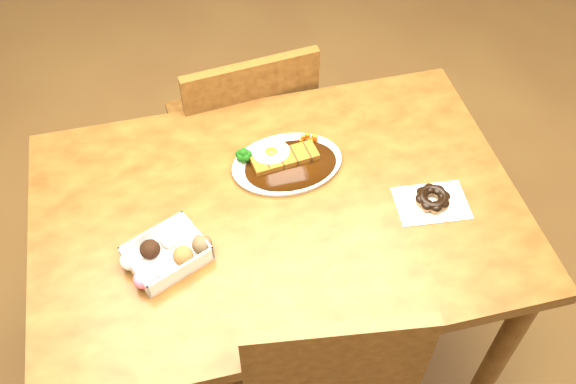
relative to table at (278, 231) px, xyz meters
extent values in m
plane|color=brown|center=(0.00, 0.00, -0.65)|extent=(6.00, 6.00, 0.00)
cube|color=#49270E|center=(0.00, 0.00, 0.08)|extent=(1.20, 0.80, 0.04)
cylinder|color=#49270E|center=(0.54, -0.34, -0.30)|extent=(0.06, 0.06, 0.71)
cylinder|color=#49270E|center=(-0.54, 0.34, -0.30)|extent=(0.06, 0.06, 0.71)
cylinder|color=#49270E|center=(0.54, 0.34, -0.30)|extent=(0.06, 0.06, 0.71)
cube|color=#49270E|center=(0.00, 0.60, -0.22)|extent=(0.46, 0.46, 0.04)
cylinder|color=#49270E|center=(0.15, 0.79, -0.45)|extent=(0.04, 0.04, 0.41)
cylinder|color=#49270E|center=(-0.19, 0.75, -0.45)|extent=(0.04, 0.04, 0.41)
cylinder|color=#49270E|center=(0.19, 0.45, -0.45)|extent=(0.04, 0.04, 0.41)
cylinder|color=#49270E|center=(-0.15, 0.41, -0.45)|extent=(0.04, 0.04, 0.41)
cube|color=#49270E|center=(0.02, 0.41, 0.02)|extent=(0.40, 0.07, 0.40)
cube|color=#49270E|center=(0.03, -0.41, 0.02)|extent=(0.40, 0.08, 0.40)
ellipsoid|color=white|center=(0.06, 0.13, 0.10)|extent=(0.29, 0.22, 0.01)
ellipsoid|color=black|center=(0.06, 0.11, 0.11)|extent=(0.25, 0.18, 0.01)
cube|color=#6B380C|center=(0.05, 0.13, 0.12)|extent=(0.18, 0.08, 0.02)
ellipsoid|color=white|center=(0.02, 0.15, 0.14)|extent=(0.10, 0.09, 0.01)
ellipsoid|color=#FFB214|center=(0.02, 0.15, 0.14)|extent=(0.03, 0.03, 0.02)
cube|color=white|center=(-0.28, -0.09, 0.12)|extent=(0.21, 0.19, 0.05)
ellipsoid|color=pink|center=(-0.34, -0.15, 0.13)|extent=(0.05, 0.05, 0.04)
ellipsoid|color=beige|center=(-0.29, -0.13, 0.13)|extent=(0.05, 0.05, 0.04)
ellipsoid|color=brown|center=(-0.25, -0.11, 0.13)|extent=(0.05, 0.05, 0.04)
ellipsoid|color=black|center=(-0.20, -0.08, 0.13)|extent=(0.05, 0.05, 0.04)
ellipsoid|color=beige|center=(-0.36, -0.09, 0.13)|extent=(0.05, 0.05, 0.04)
ellipsoid|color=black|center=(-0.32, -0.07, 0.13)|extent=(0.05, 0.05, 0.04)
ellipsoid|color=beige|center=(-0.27, -0.05, 0.13)|extent=(0.05, 0.05, 0.04)
cube|color=silver|center=(0.37, -0.08, 0.10)|extent=(0.19, 0.14, 0.00)
torus|color=olive|center=(0.37, -0.08, 0.12)|extent=(0.09, 0.09, 0.03)
torus|color=black|center=(0.37, -0.08, 0.12)|extent=(0.08, 0.08, 0.02)
camera|label=1|loc=(-0.21, -0.96, 1.34)|focal=40.00mm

